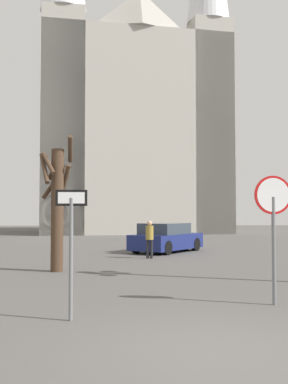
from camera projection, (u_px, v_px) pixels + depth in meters
The scene contains 7 objects.
ground_plane at pixel (219, 352), 6.10m from camera, with size 120.00×120.00×0.00m, color #514F4C.
cathedral at pixel (133, 112), 42.93m from camera, with size 18.28×13.50×37.21m.
stop_sign at pixel (273, 214), 9.29m from camera, with size 0.80×0.12×2.65m.
one_way_arrow_sign at pixel (71, 238), 7.93m from camera, with size 0.56×0.07×2.29m.
bare_tree at pixel (57, 203), 14.54m from camera, with size 1.16×1.20×4.36m.
parked_car_near_navy at pixel (166, 238), 21.62m from camera, with size 3.88×4.32×1.38m.
pedestrian_walking at pixel (150, 236), 18.59m from camera, with size 0.32×0.32×1.55m.
Camera 1 is at (-1.30, -6.14, 1.88)m, focal length 42.26 mm.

